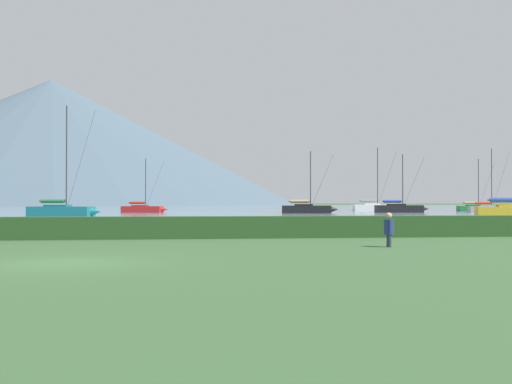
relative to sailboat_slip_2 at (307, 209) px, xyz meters
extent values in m
plane|color=#385B33|center=(-21.37, -69.44, -0.65)|extent=(1000.00, 1000.00, 0.00)
cube|color=gray|center=(-21.37, 67.56, -0.65)|extent=(320.00, 246.00, 0.00)
cube|color=#284C23|center=(-21.37, -58.44, -0.16)|extent=(80.00, 1.20, 0.98)
cube|color=black|center=(-0.10, 0.02, -0.11)|extent=(7.17, 3.57, 1.08)
cone|color=black|center=(3.75, -0.70, -0.11)|extent=(1.32, 1.12, 0.92)
cube|color=black|center=(-0.49, 0.09, 0.28)|extent=(2.81, 2.09, 0.69)
cylinder|color=#333338|center=(0.47, -0.09, 4.01)|extent=(0.14, 0.14, 8.15)
cylinder|color=#333338|center=(-1.04, 0.20, 1.02)|extent=(3.06, 0.68, 0.12)
cylinder|color=tan|center=(-1.04, 0.20, 1.02)|extent=(2.66, 0.91, 0.43)
cylinder|color=#333338|center=(2.06, -0.39, 3.81)|extent=(3.21, 0.63, 7.75)
cube|color=#9E9EA3|center=(28.91, 3.52, -0.19)|extent=(6.06, 3.19, 0.91)
cone|color=#9E9EA3|center=(32.12, 2.80, -0.19)|extent=(1.13, 0.97, 0.77)
cube|color=gray|center=(28.59, 3.60, 0.13)|extent=(2.39, 1.82, 0.58)
cylinder|color=#333338|center=(29.39, 3.42, 4.47)|extent=(0.12, 0.12, 9.25)
cylinder|color=#333338|center=(28.13, 3.70, 0.75)|extent=(2.55, 0.66, 0.10)
cylinder|color=red|center=(28.13, 3.70, 0.75)|extent=(2.23, 0.84, 0.36)
cylinder|color=#333338|center=(30.72, 3.12, 4.24)|extent=(2.68, 0.62, 8.79)
cylinder|color=#333338|center=(12.35, -31.33, 1.13)|extent=(3.17, 1.13, 0.13)
cylinder|color=#2847A3|center=(12.35, -31.33, 1.13)|extent=(2.81, 1.30, 0.46)
cube|color=#19707A|center=(-30.83, -15.95, -0.10)|extent=(7.37, 4.17, 1.10)
cone|color=#19707A|center=(-26.98, -17.01, -0.10)|extent=(1.40, 1.22, 0.93)
cube|color=#16646E|center=(-31.21, -15.84, 0.30)|extent=(2.95, 2.31, 0.70)
cylinder|color=#333338|center=(-30.25, -16.11, 5.73)|extent=(0.14, 0.14, 11.56)
cylinder|color=#333338|center=(-31.76, -15.69, 1.05)|extent=(3.06, 0.95, 0.12)
cylinder|color=#2D7542|center=(-31.76, -15.69, 1.05)|extent=(2.69, 1.13, 0.44)
cylinder|color=#333338|center=(-28.66, -16.55, 5.44)|extent=(3.21, 0.91, 10.99)
cube|color=white|center=(15.94, 18.98, -0.09)|extent=(7.38, 3.20, 1.12)
cone|color=white|center=(20.00, 18.54, -0.09)|extent=(1.32, 1.08, 0.96)
cube|color=silver|center=(15.53, 19.02, 0.32)|extent=(2.83, 1.99, 0.72)
cylinder|color=#333338|center=(16.55, 18.91, 5.18)|extent=(0.14, 0.14, 10.43)
cylinder|color=#333338|center=(14.95, 19.08, 1.09)|extent=(3.21, 0.46, 0.12)
cylinder|color=gray|center=(14.95, 19.08, 1.09)|extent=(2.77, 0.74, 0.45)
cylinder|color=#333338|center=(18.23, 18.73, 4.92)|extent=(3.39, 0.39, 9.92)
cube|color=#236B38|center=(32.08, 13.96, -0.18)|extent=(6.14, 2.83, 0.93)
cone|color=#236B38|center=(35.43, 13.49, -0.18)|extent=(1.11, 0.92, 0.79)
cube|color=#206032|center=(31.74, 14.01, 0.16)|extent=(2.37, 1.71, 0.59)
cylinder|color=#333338|center=(32.58, 13.89, 4.03)|extent=(0.12, 0.12, 8.35)
cylinder|color=#333338|center=(31.26, 14.07, 0.79)|extent=(2.65, 0.47, 0.10)
cylinder|color=tan|center=(31.26, 14.07, 0.79)|extent=(2.29, 0.68, 0.37)
cylinder|color=#333338|center=(33.96, 13.70, 3.82)|extent=(2.79, 0.41, 7.94)
cube|color=red|center=(-23.32, 8.40, -0.17)|extent=(6.37, 3.77, 0.95)
cone|color=red|center=(-20.04, 7.37, -0.17)|extent=(1.23, 1.08, 0.80)
cube|color=#A52020|center=(-23.65, 8.51, 0.17)|extent=(2.57, 2.05, 0.60)
cylinder|color=#333338|center=(-22.83, 8.25, 3.64)|extent=(0.12, 0.12, 7.55)
cylinder|color=#333338|center=(-24.12, 8.66, 0.82)|extent=(2.62, 0.91, 0.10)
cylinder|color=red|center=(-24.12, 8.66, 0.82)|extent=(2.31, 1.05, 0.38)
cylinder|color=#333338|center=(-21.48, 7.82, 3.45)|extent=(2.74, 0.88, 7.18)
cube|color=black|center=(14.86, 3.89, -0.10)|extent=(7.13, 3.08, 1.09)
cone|color=black|center=(18.79, 3.47, -0.10)|extent=(1.28, 1.04, 0.92)
cube|color=black|center=(14.47, 3.93, 0.29)|extent=(2.73, 1.92, 0.69)
cylinder|color=#333338|center=(15.45, 3.83, 4.03)|extent=(0.14, 0.14, 8.16)
cylinder|color=#333338|center=(13.90, 3.99, 1.03)|extent=(3.11, 0.45, 0.12)
cylinder|color=#2847A3|center=(13.90, 3.99, 1.03)|extent=(2.68, 0.71, 0.43)
cylinder|color=#333338|center=(17.07, 3.65, 3.82)|extent=(3.27, 0.38, 7.76)
cylinder|color=#2D3347|center=(-10.75, -64.79, -0.43)|extent=(0.14, 0.14, 0.45)
cylinder|color=#2D3347|center=(-10.72, -64.61, -0.43)|extent=(0.14, 0.14, 0.45)
cylinder|color=navy|center=(-10.74, -64.70, 0.07)|extent=(0.36, 0.36, 0.55)
cylinder|color=navy|center=(-10.77, -64.94, 0.10)|extent=(0.09, 0.09, 0.49)
cylinder|color=navy|center=(-10.70, -64.46, 0.10)|extent=(0.09, 0.09, 0.49)
sphere|color=tan|center=(-10.74, -64.70, 0.49)|extent=(0.22, 0.22, 0.22)
cone|color=#4C6070|center=(-81.87, 246.17, 31.53)|extent=(251.44, 251.44, 64.36)
camera|label=1|loc=(-18.45, -86.71, 1.00)|focal=44.06mm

